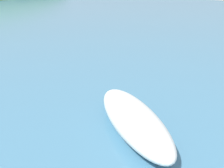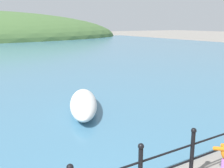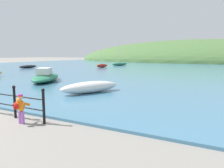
% 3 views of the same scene
% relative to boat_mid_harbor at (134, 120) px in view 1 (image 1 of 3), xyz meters
% --- Properties ---
extents(boat_mid_harbor, '(2.47, 3.79, 0.65)m').
position_rel_boat_mid_harbor_xyz_m(boat_mid_harbor, '(0.00, 0.00, 0.00)').
color(boat_mid_harbor, silver).
rests_on(boat_mid_harbor, water).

